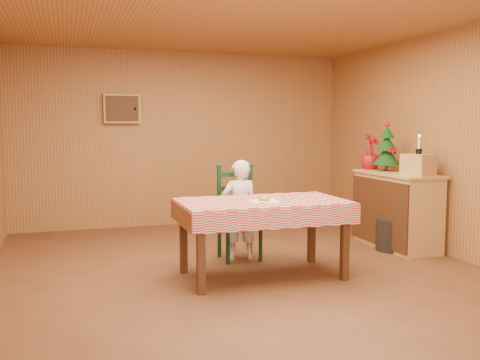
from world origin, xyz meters
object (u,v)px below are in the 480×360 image
object	(u,v)px
crate	(418,165)
christmas_tree	(387,149)
ladder_chair	(238,214)
dining_table	(262,209)
storage_bin	(392,235)
shelf_unit	(396,210)
seated_child	(240,210)

from	to	relation	value
crate	christmas_tree	xyz separation A→B (m)	(-0.00, 0.65, 0.16)
christmas_tree	ladder_chair	bearing A→B (deg)	-174.96
dining_table	storage_bin	bearing A→B (deg)	16.51
dining_table	crate	world-z (taller)	crate
dining_table	crate	xyz separation A→B (m)	(2.05, 0.32, 0.37)
dining_table	shelf_unit	world-z (taller)	shelf_unit
seated_child	crate	distance (m)	2.14
dining_table	christmas_tree	world-z (taller)	christmas_tree
dining_table	storage_bin	size ratio (longest dim) A/B	4.27
christmas_tree	seated_child	bearing A→B (deg)	-173.38
shelf_unit	christmas_tree	distance (m)	0.79
shelf_unit	christmas_tree	xyz separation A→B (m)	(0.01, 0.25, 0.74)
crate	christmas_tree	distance (m)	0.67
dining_table	crate	size ratio (longest dim) A/B	5.52
dining_table	seated_child	xyz separation A→B (m)	(0.00, 0.73, -0.13)
seated_child	christmas_tree	bearing A→B (deg)	-173.38
seated_child	storage_bin	bearing A→B (deg)	174.82
seated_child	shelf_unit	xyz separation A→B (m)	(2.04, -0.01, -0.10)
seated_child	dining_table	bearing A→B (deg)	90.00
ladder_chair	seated_child	world-z (taller)	seated_child
ladder_chair	shelf_unit	distance (m)	2.04
shelf_unit	christmas_tree	world-z (taller)	christmas_tree
seated_child	storage_bin	world-z (taller)	seated_child
crate	seated_child	bearing A→B (deg)	168.61
seated_child	storage_bin	xyz separation A→B (m)	(1.89, -0.17, -0.37)
seated_child	ladder_chair	bearing A→B (deg)	-90.00
ladder_chair	storage_bin	distance (m)	1.92
seated_child	storage_bin	size ratio (longest dim) A/B	2.90
dining_table	storage_bin	distance (m)	2.03
ladder_chair	shelf_unit	size ratio (longest dim) A/B	0.87
crate	storage_bin	world-z (taller)	crate
ladder_chair	shelf_unit	bearing A→B (deg)	-1.94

